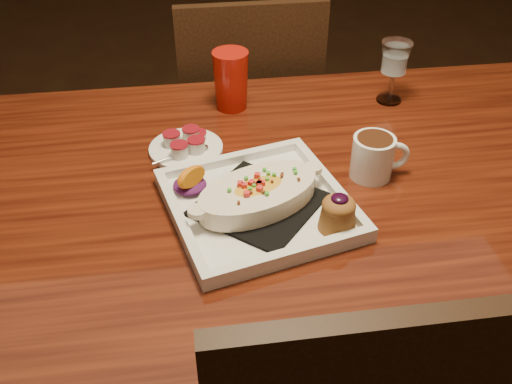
{
  "coord_description": "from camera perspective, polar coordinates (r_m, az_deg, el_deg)",
  "views": [
    {
      "loc": [
        -0.19,
        -0.9,
        1.43
      ],
      "look_at": [
        -0.07,
        -0.06,
        0.77
      ],
      "focal_mm": 40.0,
      "sensor_mm": 36.0,
      "label": 1
    }
  ],
  "objects": [
    {
      "name": "coffee_mug",
      "position": [
        1.15,
        11.73,
        3.6
      ],
      "size": [
        0.12,
        0.08,
        0.09
      ],
      "rotation": [
        0.0,
        0.0,
        -0.04
      ],
      "color": "white",
      "rests_on": "table"
    },
    {
      "name": "saucer",
      "position": [
        1.23,
        -7.1,
        4.5
      ],
      "size": [
        0.16,
        0.16,
        0.11
      ],
      "color": "white",
      "rests_on": "table"
    },
    {
      "name": "creamer_loose",
      "position": [
        1.25,
        -5.81,
        5.42
      ],
      "size": [
        0.04,
        0.04,
        0.03
      ],
      "color": "silver",
      "rests_on": "table"
    },
    {
      "name": "plate",
      "position": [
        1.05,
        0.73,
        -0.82
      ],
      "size": [
        0.38,
        0.38,
        0.08
      ],
      "rotation": [
        0.0,
        0.0,
        0.24
      ],
      "color": "white",
      "rests_on": "table"
    },
    {
      "name": "chair_far",
      "position": [
        1.8,
        -0.88,
        6.85
      ],
      "size": [
        0.42,
        0.42,
        0.93
      ],
      "rotation": [
        0.0,
        0.0,
        3.14
      ],
      "color": "black",
      "rests_on": "floor"
    },
    {
      "name": "table",
      "position": [
        1.21,
        2.87,
        -2.48
      ],
      "size": [
        1.5,
        0.9,
        0.75
      ],
      "color": "maroon",
      "rests_on": "floor"
    },
    {
      "name": "goblet",
      "position": [
        1.41,
        13.71,
        12.61
      ],
      "size": [
        0.07,
        0.07,
        0.15
      ],
      "color": "silver",
      "rests_on": "table"
    },
    {
      "name": "red_tumbler",
      "position": [
        1.36,
        -2.52,
        11.09
      ],
      "size": [
        0.08,
        0.08,
        0.14
      ],
      "primitive_type": "cone",
      "color": "#B6170D",
      "rests_on": "table"
    }
  ]
}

